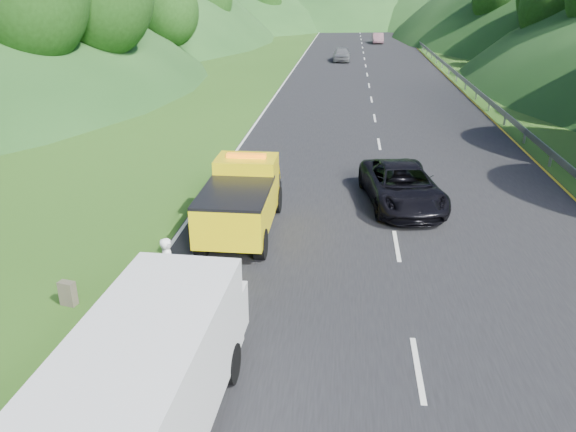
# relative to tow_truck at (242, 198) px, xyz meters

# --- Properties ---
(ground) EXTENTS (320.00, 320.00, 0.00)m
(ground) POSITION_rel_tow_truck_xyz_m (1.88, -4.64, -1.13)
(ground) COLOR #38661E
(ground) RESTS_ON ground
(road_surface) EXTENTS (14.00, 200.00, 0.02)m
(road_surface) POSITION_rel_tow_truck_xyz_m (4.88, 35.36, -1.12)
(road_surface) COLOR black
(road_surface) RESTS_ON ground
(guardrail) EXTENTS (0.06, 140.00, 1.52)m
(guardrail) POSITION_rel_tow_truck_xyz_m (12.18, 47.86, -1.13)
(guardrail) COLOR gray
(guardrail) RESTS_ON ground
(tree_line_left) EXTENTS (14.00, 140.00, 14.00)m
(tree_line_left) POSITION_rel_tow_truck_xyz_m (-17.12, 55.36, -1.13)
(tree_line_left) COLOR #214E17
(tree_line_left) RESTS_ON ground
(tree_line_right) EXTENTS (14.00, 140.00, 14.00)m
(tree_line_right) POSITION_rel_tow_truck_xyz_m (24.88, 55.36, -1.13)
(tree_line_right) COLOR #214E17
(tree_line_right) RESTS_ON ground
(hills_backdrop) EXTENTS (201.00, 288.60, 44.00)m
(hills_backdrop) POSITION_rel_tow_truck_xyz_m (8.38, 130.06, -1.13)
(hills_backdrop) COLOR #2D5B23
(hills_backdrop) RESTS_ON ground
(tow_truck) EXTENTS (2.07, 5.40, 2.31)m
(tow_truck) POSITION_rel_tow_truck_xyz_m (0.00, 0.00, 0.00)
(tow_truck) COLOR black
(tow_truck) RESTS_ON ground
(white_van) EXTENTS (3.62, 6.69, 2.35)m
(white_van) POSITION_rel_tow_truck_xyz_m (0.08, -9.03, 0.20)
(white_van) COLOR black
(white_van) RESTS_ON ground
(woman) EXTENTS (0.66, 0.72, 1.60)m
(woman) POSITION_rel_tow_truck_xyz_m (-1.10, -4.22, -1.13)
(woman) COLOR silver
(woman) RESTS_ON ground
(child) EXTENTS (0.64, 0.62, 1.05)m
(child) POSITION_rel_tow_truck_xyz_m (0.38, -5.46, -1.13)
(child) COLOR tan
(child) RESTS_ON ground
(suitcase) EXTENTS (0.43, 0.30, 0.64)m
(suitcase) POSITION_rel_tow_truck_xyz_m (-3.50, -4.93, -0.81)
(suitcase) COLOR #504B3C
(suitcase) RESTS_ON ground
(passing_suv) EXTENTS (3.17, 5.52, 1.45)m
(passing_suv) POSITION_rel_tow_truck_xyz_m (5.28, 2.92, -1.13)
(passing_suv) COLOR black
(passing_suv) RESTS_ON ground
(dist_car_a) EXTENTS (1.70, 4.24, 1.44)m
(dist_car_a) POSITION_rel_tow_truck_xyz_m (2.41, 44.71, -1.13)
(dist_car_a) COLOR #4F5054
(dist_car_a) RESTS_ON ground
(dist_car_b) EXTENTS (1.44, 4.12, 1.36)m
(dist_car_b) POSITION_rel_tow_truck_xyz_m (7.08, 65.36, -1.13)
(dist_car_b) COLOR brown
(dist_car_b) RESTS_ON ground
(dist_car_c) EXTENTS (1.93, 4.74, 1.37)m
(dist_car_c) POSITION_rel_tow_truck_xyz_m (4.54, 91.09, -1.13)
(dist_car_c) COLOR #9E4F55
(dist_car_c) RESTS_ON ground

